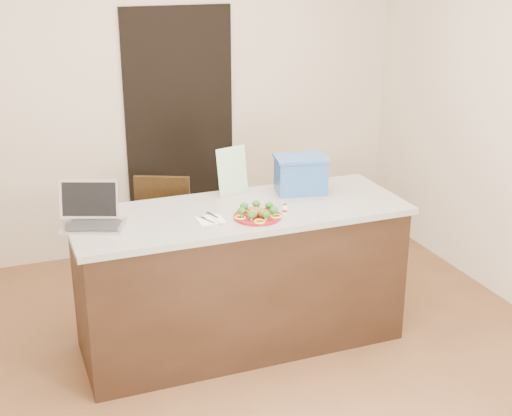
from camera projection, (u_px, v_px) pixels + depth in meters
name	position (u px, v px, depth m)	size (l,w,h in m)	color
ground	(255.00, 360.00, 4.45)	(4.00, 4.00, 0.00)	brown
room_shell	(254.00, 104.00, 3.89)	(4.00, 4.00, 4.00)	white
doorway	(180.00, 131.00, 5.87)	(0.90, 0.02, 2.00)	black
island	(240.00, 277.00, 4.50)	(2.06, 0.76, 0.92)	black
plate	(257.00, 216.00, 4.20)	(0.28, 0.28, 0.02)	maroon
meatballs	(257.00, 212.00, 4.20)	(0.11, 0.11, 0.04)	brown
broccoli	(257.00, 209.00, 4.19)	(0.23, 0.24, 0.04)	#1A4C14
pepper_rings	(257.00, 215.00, 4.20)	(0.27, 0.28, 0.01)	#CED916
napkin	(210.00, 220.00, 4.17)	(0.15, 0.15, 0.01)	white
fork	(207.00, 219.00, 4.17)	(0.05, 0.14, 0.00)	#B1B1B6
knife	(216.00, 219.00, 4.16)	(0.05, 0.21, 0.01)	silver
yogurt_bottle	(285.00, 210.00, 4.27)	(0.03, 0.03, 0.06)	white
laptop	(91.00, 213.00, 4.10)	(0.41, 0.39, 0.24)	#B2B2B7
leaflet	(232.00, 171.00, 4.57)	(0.22, 0.00, 0.31)	white
blue_box	(301.00, 174.00, 4.61)	(0.37, 0.30, 0.24)	#2A579A
chair	(167.00, 232.00, 5.08)	(0.53, 0.54, 0.90)	#31200E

